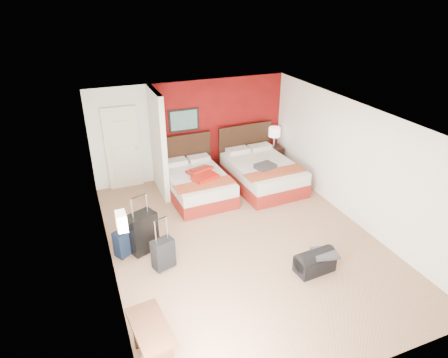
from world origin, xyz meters
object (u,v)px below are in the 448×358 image
nightstand (273,157)px  suitcase_charcoal (163,255)px  bed_left (197,185)px  suitcase_black (143,234)px  bed_right (263,174)px  table_lamp (274,137)px  suitcase_navy (124,244)px  duffel_bag (315,263)px  red_suitcase_open (202,174)px  desk (152,345)px

nightstand → suitcase_charcoal: bearing=-143.5°
bed_left → suitcase_black: 2.33m
bed_right → suitcase_charcoal: (-3.08, -2.22, -0.03)m
table_lamp → suitcase_navy: (-4.42, -2.45, -0.64)m
bed_right → duffel_bag: 3.35m
suitcase_black → bed_right: bearing=2.3°
bed_right → suitcase_charcoal: 3.80m
bed_left → bed_right: bearing=-5.1°
suitcase_black → suitcase_charcoal: suitcase_black is taller
red_suitcase_open → desk: desk is taller
bed_left → suitcase_charcoal: size_ratio=3.42×
nightstand → table_lamp: (0.00, 0.00, 0.58)m
suitcase_black → desk: bearing=-121.8°
nightstand → bed_left: bearing=-164.5°
red_suitcase_open → bed_right: bearing=-17.3°
red_suitcase_open → duffel_bag: bearing=-91.6°
nightstand → desk: desk is taller
red_suitcase_open → table_lamp: 2.52m
bed_left → duffel_bag: 3.53m
nightstand → suitcase_navy: bearing=-153.3°
suitcase_charcoal → duffel_bag: bearing=-41.6°
red_suitcase_open → table_lamp: table_lamp is taller
suitcase_black → suitcase_navy: suitcase_black is taller
bed_left → bed_right: size_ratio=0.91×
table_lamp → duffel_bag: bearing=-108.5°
bed_right → nightstand: size_ratio=3.40×
suitcase_navy → duffel_bag: (3.03, -1.70, -0.08)m
bed_right → bed_left: bearing=174.6°
suitcase_navy → bed_right: bearing=-7.0°
table_lamp → desk: 6.70m
suitcase_charcoal → table_lamp: bearing=20.7°
suitcase_charcoal → suitcase_navy: 0.86m
red_suitcase_open → desk: 4.61m
bed_left → table_lamp: 2.64m
suitcase_charcoal → suitcase_navy: suitcase_charcoal is taller
red_suitcase_open → suitcase_charcoal: red_suitcase_open is taller
nightstand → suitcase_navy: nightstand is taller
bed_left → nightstand: 2.57m
nightstand → suitcase_black: 4.76m
nightstand → duffel_bag: (-1.39, -4.15, -0.13)m
bed_left → suitcase_charcoal: (-1.39, -2.30, -0.01)m
red_suitcase_open → nightstand: red_suitcase_open is taller
duffel_bag → suitcase_charcoal: bearing=152.3°
nightstand → table_lamp: bearing=0.0°
bed_right → desk: bearing=-134.5°
nightstand → suitcase_charcoal: (-3.84, -3.09, -0.03)m
red_suitcase_open → nightstand: 2.53m
bed_right → red_suitcase_open: (-1.59, -0.02, 0.31)m
bed_right → suitcase_charcoal: bed_right is taller
bed_left → nightstand: nightstand is taller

